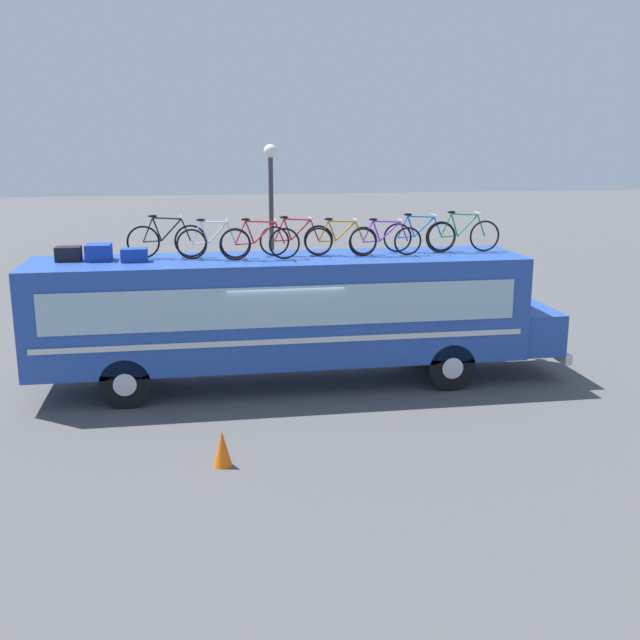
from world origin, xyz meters
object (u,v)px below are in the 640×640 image
(bus, at_px, (289,310))
(rooftop_bicycle_3, at_px, (260,242))
(luggage_bag_2, at_px, (99,252))
(rooftop_bicycle_2, at_px, (213,242))
(luggage_bag_1, at_px, (68,254))
(rooftop_bicycle_6, at_px, (385,240))
(rooftop_bicycle_8, at_px, (463,235))
(rooftop_bicycle_7, at_px, (419,236))
(traffic_cone, at_px, (222,448))
(street_lamp, at_px, (271,210))
(luggage_bag_3, at_px, (134,255))
(rooftop_bicycle_5, at_px, (341,239))
(rooftop_bicycle_4, at_px, (296,239))
(rooftop_bicycle_1, at_px, (167,240))

(bus, relative_size, rooftop_bicycle_3, 6.87)
(luggage_bag_2, bearing_deg, rooftop_bicycle_2, -4.22)
(luggage_bag_1, bearing_deg, rooftop_bicycle_6, -3.46)
(rooftop_bicycle_3, relative_size, rooftop_bicycle_8, 0.99)
(rooftop_bicycle_6, xyz_separation_m, rooftop_bicycle_7, (0.96, 0.50, 0.02))
(rooftop_bicycle_2, bearing_deg, traffic_cone, -90.97)
(rooftop_bicycle_3, distance_m, street_lamp, 5.75)
(luggage_bag_1, height_order, rooftop_bicycle_3, rooftop_bicycle_3)
(luggage_bag_3, relative_size, street_lamp, 0.10)
(luggage_bag_2, bearing_deg, luggage_bag_3, -20.96)
(rooftop_bicycle_2, height_order, rooftop_bicycle_7, rooftop_bicycle_7)
(rooftop_bicycle_3, distance_m, rooftop_bicycle_8, 4.81)
(rooftop_bicycle_2, xyz_separation_m, rooftop_bicycle_5, (2.89, 0.05, -0.01))
(rooftop_bicycle_7, xyz_separation_m, street_lamp, (-2.97, 5.09, 0.17))
(luggage_bag_1, distance_m, rooftop_bicycle_4, 5.02)
(bus, height_order, rooftop_bicycle_3, rooftop_bicycle_3)
(rooftop_bicycle_1, relative_size, rooftop_bicycle_5, 1.05)
(luggage_bag_2, relative_size, rooftop_bicycle_1, 0.31)
(rooftop_bicycle_2, distance_m, traffic_cone, 5.37)
(luggage_bag_3, distance_m, rooftop_bicycle_4, 3.61)
(bus, height_order, rooftop_bicycle_4, rooftop_bicycle_4)
(rooftop_bicycle_2, bearing_deg, luggage_bag_1, 176.06)
(bus, height_order, luggage_bag_1, luggage_bag_1)
(rooftop_bicycle_1, distance_m, rooftop_bicycle_2, 1.07)
(rooftop_bicycle_1, xyz_separation_m, rooftop_bicycle_3, (2.02, -0.62, -0.02))
(luggage_bag_3, relative_size, rooftop_bicycle_2, 0.34)
(rooftop_bicycle_8, xyz_separation_m, traffic_cone, (-5.87, -4.50, -3.05))
(bus, relative_size, rooftop_bicycle_5, 7.24)
(rooftop_bicycle_3, xyz_separation_m, rooftop_bicycle_7, (3.82, 0.60, -0.01))
(rooftop_bicycle_4, relative_size, rooftop_bicycle_8, 0.94)
(luggage_bag_1, xyz_separation_m, rooftop_bicycle_3, (4.14, -0.52, 0.23))
(luggage_bag_3, height_order, street_lamp, street_lamp)
(rooftop_bicycle_6, relative_size, rooftop_bicycle_8, 0.94)
(rooftop_bicycle_5, bearing_deg, luggage_bag_3, -177.90)
(bus, bearing_deg, street_lamp, 88.13)
(luggage_bag_2, relative_size, street_lamp, 0.10)
(luggage_bag_1, relative_size, rooftop_bicycle_2, 0.33)
(luggage_bag_2, relative_size, rooftop_bicycle_6, 0.33)
(luggage_bag_2, height_order, rooftop_bicycle_3, rooftop_bicycle_3)
(rooftop_bicycle_4, height_order, rooftop_bicycle_6, rooftop_bicycle_4)
(luggage_bag_2, distance_m, street_lamp, 6.78)
(rooftop_bicycle_2, bearing_deg, rooftop_bicycle_5, 1.07)
(rooftop_bicycle_2, relative_size, rooftop_bicycle_5, 0.97)
(luggage_bag_2, xyz_separation_m, rooftop_bicycle_7, (7.31, 0.11, 0.20))
(luggage_bag_3, xyz_separation_m, rooftop_bicycle_5, (4.60, 0.17, 0.22))
(rooftop_bicycle_7, bearing_deg, rooftop_bicycle_2, -176.54)
(rooftop_bicycle_1, distance_m, rooftop_bicycle_3, 2.11)
(bus, height_order, luggage_bag_2, luggage_bag_2)
(luggage_bag_1, xyz_separation_m, rooftop_bicycle_2, (3.14, -0.22, 0.22))
(rooftop_bicycle_3, relative_size, rooftop_bicycle_4, 1.05)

